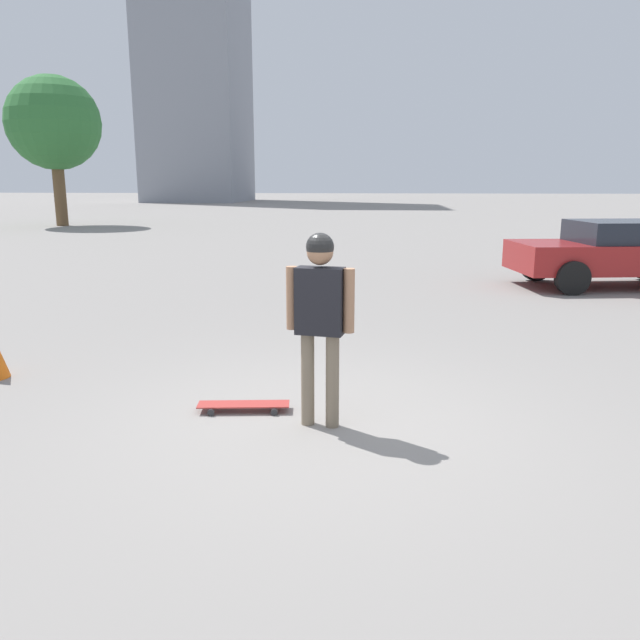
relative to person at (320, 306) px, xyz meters
The scene contains 6 objects.
ground_plane 1.10m from the person, ahead, with size 220.00×220.00×0.00m, color gray.
person is the anchor object (origin of this frame).
skateboard 1.32m from the person, 110.50° to the right, with size 0.33×0.90×0.08m.
car_parked_near 9.82m from the person, 146.05° to the left, with size 2.44×4.32×1.38m.
building_block_distant 68.22m from the person, 163.61° to the right, with size 12.35×9.68×37.01m.
tree_distant 29.20m from the person, 148.76° to the right, with size 4.44×4.44×7.13m.
Camera 1 is at (5.32, 0.46, 2.18)m, focal length 35.00 mm.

